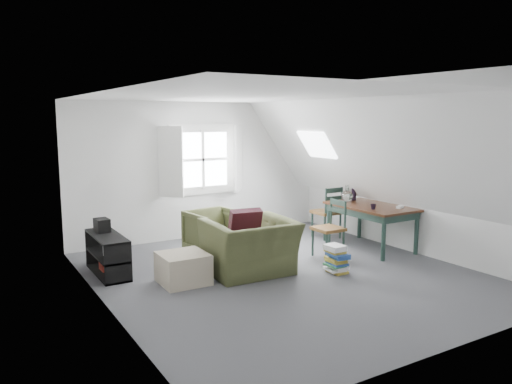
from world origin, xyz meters
TOP-DOWN VIEW (x-y plane):
  - floor at (0.00, 0.00)m, footprint 5.50×5.50m
  - ceiling at (0.00, 0.00)m, footprint 5.50×5.50m
  - wall_back at (0.00, 2.75)m, footprint 5.00×0.00m
  - wall_front at (0.00, -2.75)m, footprint 5.00×0.00m
  - wall_left at (-2.50, 0.00)m, footprint 0.00×5.50m
  - wall_right at (2.50, 0.00)m, footprint 0.00×5.50m
  - slope_left at (-1.55, 0.00)m, footprint 3.19×5.50m
  - slope_right at (1.55, 0.00)m, footprint 3.19×5.50m
  - dormer_window at (0.00, 2.68)m, footprint 1.71×0.35m
  - skylight at (1.55, 1.30)m, footprint 0.35×0.75m
  - armchair_near at (-0.40, 0.29)m, footprint 1.24×1.10m
  - armchair_far at (-0.37, 1.49)m, footprint 0.88×0.90m
  - throw_pillow at (-0.40, 0.44)m, footprint 0.50×0.33m
  - ottoman at (-1.39, 0.41)m, footprint 0.62×0.62m
  - dining_table at (2.07, 0.44)m, footprint 0.90×1.50m
  - demijohn at (1.92, 0.89)m, footprint 0.21×0.21m
  - vase_twigs at (2.17, 0.99)m, footprint 0.08×0.09m
  - cup at (1.82, 0.14)m, footprint 0.11×0.11m
  - paper_box at (2.27, -0.01)m, footprint 0.14×0.11m
  - dining_chair_far at (1.91, 1.40)m, footprint 0.45×0.45m
  - dining_chair_near at (1.15, 0.41)m, footprint 0.43×0.43m
  - media_shelf at (-2.15, 1.31)m, footprint 0.37×1.11m
  - electronics_box at (-2.15, 1.60)m, footprint 0.20×0.27m
  - magazine_stack at (0.68, -0.31)m, footprint 0.30×0.36m

SIDE VIEW (x-z plane):
  - floor at x=0.00m, z-range 0.00..0.00m
  - armchair_near at x=-0.40m, z-range -0.39..0.39m
  - armchair_far at x=-0.37m, z-range -0.37..0.37m
  - magazine_stack at x=0.68m, z-range 0.00..0.41m
  - ottoman at x=-1.39m, z-range 0.00..0.41m
  - media_shelf at x=-2.15m, z-range -0.03..0.54m
  - dining_chair_near at x=1.15m, z-range 0.02..0.93m
  - dining_chair_far at x=1.91m, z-range 0.02..0.99m
  - dining_table at x=2.07m, z-range 0.28..1.02m
  - electronics_box at x=-2.15m, z-range 0.55..0.76m
  - throw_pillow at x=-0.40m, z-range 0.45..0.93m
  - cup at x=1.82m, z-range 0.71..0.79m
  - paper_box at x=2.27m, z-range 0.75..0.79m
  - demijohn at x=1.92m, z-range 0.72..1.01m
  - vase_twigs at x=2.17m, z-range 0.57..1.22m
  - wall_back at x=0.00m, z-range -1.25..3.75m
  - wall_front at x=0.00m, z-range -1.25..3.75m
  - wall_left at x=-2.50m, z-range -1.50..4.00m
  - wall_right at x=2.50m, z-range -1.50..4.00m
  - dormer_window at x=0.00m, z-range 0.80..2.10m
  - skylight at x=1.55m, z-range 1.51..1.98m
  - slope_left at x=-1.55m, z-range -0.47..4.02m
  - slope_right at x=1.55m, z-range -0.47..4.02m
  - ceiling at x=0.00m, z-range 2.50..2.50m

